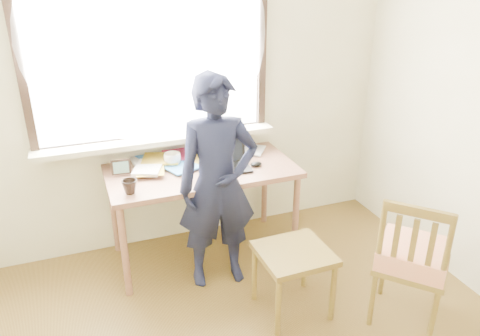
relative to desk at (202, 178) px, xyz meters
name	(u,v)px	position (x,y,z in m)	size (l,w,h in m)	color
room_shell	(274,109)	(-0.08, -1.43, 0.96)	(3.52, 4.02, 2.61)	beige
desk	(202,178)	(0.00, 0.00, 0.00)	(1.41, 0.71, 0.76)	#8A5D45
laptop	(226,160)	(0.18, -0.03, 0.13)	(0.35, 0.29, 0.23)	black
mug_white	(172,160)	(-0.19, 0.13, 0.13)	(0.13, 0.13, 0.10)	white
mug_dark	(130,187)	(-0.57, -0.22, 0.13)	(0.10, 0.10, 0.10)	black
mouse	(256,164)	(0.40, -0.10, 0.10)	(0.09, 0.06, 0.03)	black
desk_clutter	(160,160)	(-0.27, 0.22, 0.10)	(0.82, 0.49, 0.04)	#3A7FBE
book_a	(133,164)	(-0.48, 0.25, 0.09)	(0.21, 0.28, 0.03)	white
book_b	(244,150)	(0.43, 0.23, 0.09)	(0.17, 0.23, 0.02)	white
picture_frame	(121,168)	(-0.58, 0.10, 0.13)	(0.14, 0.03, 0.11)	black
work_chair	(294,260)	(0.36, -0.85, -0.28)	(0.46, 0.44, 0.47)	olive
side_chair	(413,257)	(1.02, -1.20, -0.19)	(0.59, 0.59, 0.93)	olive
person	(218,184)	(0.02, -0.34, 0.10)	(0.57, 0.37, 1.55)	black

